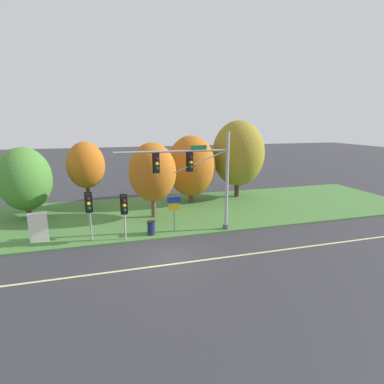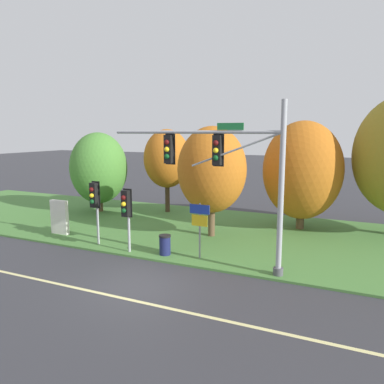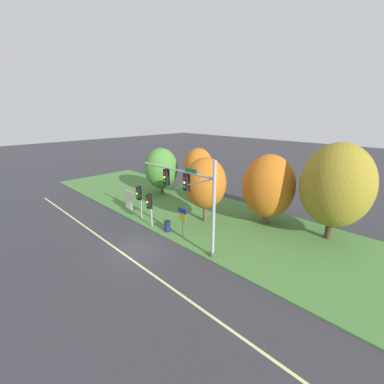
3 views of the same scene
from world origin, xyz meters
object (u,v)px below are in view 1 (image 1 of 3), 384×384
object	(u,v)px
trash_bin	(151,228)
route_sign_post	(174,208)
tree_left_of_mast	(86,165)
tree_tall_centre	(238,154)
tree_mid_verge	(191,166)
tree_behind_signpost	(153,172)
pedestrian_signal_further_along	(89,206)
info_kiosk	(38,228)
traffic_signal_mast	(198,172)
pedestrian_signal_near_kerb	(124,207)
tree_nearest_road	(25,179)

from	to	relation	value
trash_bin	route_sign_post	bearing A→B (deg)	7.85
tree_left_of_mast	tree_tall_centre	world-z (taller)	tree_tall_centre
route_sign_post	tree_mid_verge	world-z (taller)	tree_mid_verge
tree_behind_signpost	trash_bin	xyz separation A→B (m)	(-0.77, -3.87, -3.15)
pedestrian_signal_further_along	info_kiosk	xyz separation A→B (m)	(-3.17, 0.82, -1.40)
tree_left_of_mast	tree_behind_signpost	distance (m)	6.89
traffic_signal_mast	tree_mid_verge	xyz separation A→B (m)	(1.76, 7.82, -0.80)
pedestrian_signal_near_kerb	pedestrian_signal_further_along	world-z (taller)	pedestrian_signal_further_along
tree_nearest_road	tree_tall_centre	distance (m)	19.03
tree_mid_verge	tree_tall_centre	distance (m)	5.25
pedestrian_signal_further_along	tree_left_of_mast	xyz separation A→B (m)	(-0.54, 8.52, 1.42)
tree_nearest_road	tree_left_of_mast	xyz separation A→B (m)	(4.47, 1.88, 0.67)
pedestrian_signal_near_kerb	tree_nearest_road	world-z (taller)	tree_nearest_road
trash_bin	info_kiosk	bearing A→B (deg)	174.26
traffic_signal_mast	tree_left_of_mast	size ratio (longest dim) A/B	1.33
route_sign_post	tree_mid_verge	size ratio (longest dim) A/B	0.40
pedestrian_signal_near_kerb	trash_bin	xyz separation A→B (m)	(1.74, 0.50, -1.72)
pedestrian_signal_further_along	route_sign_post	world-z (taller)	pedestrian_signal_further_along
traffic_signal_mast	info_kiosk	world-z (taller)	traffic_signal_mast
pedestrian_signal_further_along	route_sign_post	size ratio (longest dim) A/B	1.28
tree_mid_verge	trash_bin	xyz separation A→B (m)	(-4.94, -7.49, -2.96)
pedestrian_signal_further_along	tree_tall_centre	distance (m)	16.37
tree_nearest_road	tree_behind_signpost	world-z (taller)	tree_behind_signpost
tree_behind_signpost	pedestrian_signal_near_kerb	bearing A→B (deg)	-119.89
tree_left_of_mast	tree_mid_verge	xyz separation A→B (m)	(9.34, -0.92, -0.33)
tree_nearest_road	info_kiosk	size ratio (longest dim) A/B	2.95
pedestrian_signal_near_kerb	tree_tall_centre	size ratio (longest dim) A/B	0.40
pedestrian_signal_near_kerb	tree_mid_verge	world-z (taller)	tree_mid_verge
trash_bin	tree_mid_verge	bearing A→B (deg)	56.60
tree_left_of_mast	info_kiosk	distance (m)	8.61
route_sign_post	tree_left_of_mast	world-z (taller)	tree_left_of_mast
route_sign_post	tree_left_of_mast	xyz separation A→B (m)	(-6.05, 8.18, 2.07)
route_sign_post	tree_left_of_mast	distance (m)	10.38
route_sign_post	tree_nearest_road	size ratio (longest dim) A/B	0.45
pedestrian_signal_near_kerb	tree_left_of_mast	bearing A→B (deg)	106.66
tree_left_of_mast	tree_mid_verge	size ratio (longest dim) A/B	0.93
tree_behind_signpost	tree_tall_centre	distance (m)	10.29
pedestrian_signal_further_along	tree_left_of_mast	distance (m)	8.66
traffic_signal_mast	pedestrian_signal_near_kerb	size ratio (longest dim) A/B	2.54
traffic_signal_mast	route_sign_post	xyz separation A→B (m)	(-1.53, 0.56, -2.54)
tree_left_of_mast	pedestrian_signal_further_along	bearing A→B (deg)	-86.41
pedestrian_signal_further_along	info_kiosk	world-z (taller)	pedestrian_signal_further_along
trash_bin	tree_left_of_mast	bearing A→B (deg)	117.65
route_sign_post	trash_bin	xyz separation A→B (m)	(-1.65, -0.23, -1.22)
pedestrian_signal_near_kerb	tree_behind_signpost	world-z (taller)	tree_behind_signpost
route_sign_post	traffic_signal_mast	bearing A→B (deg)	-20.06
tree_nearest_road	info_kiosk	xyz separation A→B (m)	(1.83, -5.82, -2.15)
route_sign_post	info_kiosk	size ratio (longest dim) A/B	1.32
tree_behind_signpost	tree_tall_centre	size ratio (longest dim) A/B	0.78
traffic_signal_mast	trash_bin	size ratio (longest dim) A/B	8.29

